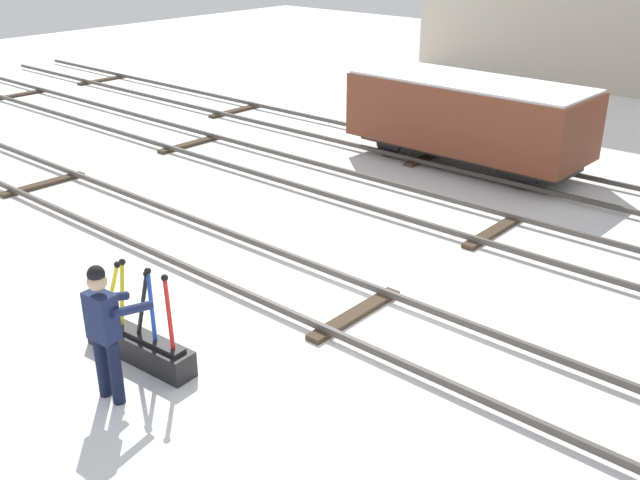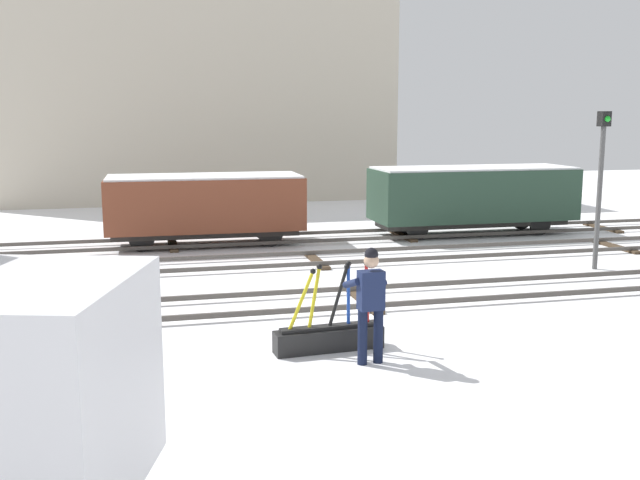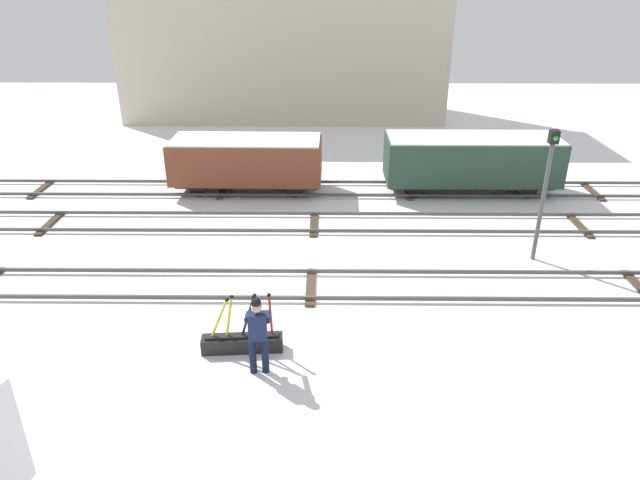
{
  "view_description": "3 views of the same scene",
  "coord_description": "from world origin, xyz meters",
  "px_view_note": "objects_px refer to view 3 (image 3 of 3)",
  "views": [
    {
      "loc": [
        5.85,
        -7.49,
        5.42
      ],
      "look_at": [
        -0.86,
        0.2,
        0.93
      ],
      "focal_mm": 41.15,
      "sensor_mm": 36.0,
      "label": 1
    },
    {
      "loc": [
        -4.27,
        -13.81,
        3.78
      ],
      "look_at": [
        -0.47,
        1.9,
        0.99
      ],
      "focal_mm": 41.06,
      "sensor_mm": 36.0,
      "label": 2
    },
    {
      "loc": [
        0.39,
        -13.44,
        7.8
      ],
      "look_at": [
        0.24,
        1.3,
        0.81
      ],
      "focal_mm": 32.52,
      "sensor_mm": 36.0,
      "label": 3
    }
  ],
  "objects_px": {
    "freight_car_mid_siding": "(471,160)",
    "signal_post": "(546,183)",
    "switch_lever_frame": "(243,341)",
    "rail_worker": "(258,331)",
    "freight_car_far_end": "(247,161)"
  },
  "relations": [
    {
      "from": "rail_worker",
      "to": "freight_car_mid_siding",
      "type": "distance_m",
      "value": 12.84
    },
    {
      "from": "signal_post",
      "to": "freight_car_far_end",
      "type": "xyz_separation_m",
      "value": [
        -9.06,
        5.59,
        -1.15
      ]
    },
    {
      "from": "rail_worker",
      "to": "signal_post",
      "type": "xyz_separation_m",
      "value": [
        7.49,
        5.29,
        1.33
      ]
    },
    {
      "from": "switch_lever_frame",
      "to": "signal_post",
      "type": "bearing_deg",
      "value": 25.6
    },
    {
      "from": "freight_car_far_end",
      "to": "freight_car_mid_siding",
      "type": "distance_m",
      "value": 8.38
    },
    {
      "from": "switch_lever_frame",
      "to": "freight_car_far_end",
      "type": "bearing_deg",
      "value": 92.03
    },
    {
      "from": "switch_lever_frame",
      "to": "freight_car_far_end",
      "type": "xyz_separation_m",
      "value": [
        -1.12,
        10.15,
        0.95
      ]
    },
    {
      "from": "rail_worker",
      "to": "signal_post",
      "type": "height_order",
      "value": "signal_post"
    },
    {
      "from": "freight_car_mid_siding",
      "to": "signal_post",
      "type": "bearing_deg",
      "value": -82.85
    },
    {
      "from": "switch_lever_frame",
      "to": "signal_post",
      "type": "distance_m",
      "value": 9.4
    },
    {
      "from": "rail_worker",
      "to": "freight_car_far_end",
      "type": "distance_m",
      "value": 11.0
    },
    {
      "from": "rail_worker",
      "to": "switch_lever_frame",
      "type": "bearing_deg",
      "value": 117.55
    },
    {
      "from": "rail_worker",
      "to": "freight_car_mid_siding",
      "type": "xyz_separation_m",
      "value": [
        6.81,
        10.88,
        0.23
      ]
    },
    {
      "from": "switch_lever_frame",
      "to": "freight_car_mid_siding",
      "type": "xyz_separation_m",
      "value": [
        7.26,
        10.15,
        1.0
      ]
    },
    {
      "from": "signal_post",
      "to": "freight_car_far_end",
      "type": "distance_m",
      "value": 10.71
    }
  ]
}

